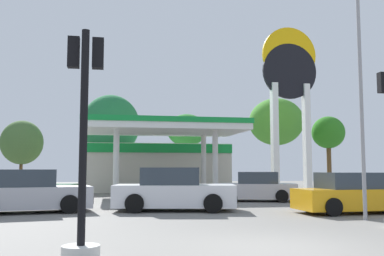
# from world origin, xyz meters

# --- Properties ---
(ground_plane) EXTENTS (90.00, 90.00, 0.00)m
(ground_plane) POSITION_xyz_m (0.00, 0.00, 0.00)
(ground_plane) COLOR slate
(ground_plane) RESTS_ON ground
(gas_station) EXTENTS (10.30, 12.12, 4.42)m
(gas_station) POSITION_xyz_m (-0.27, 22.83, 2.02)
(gas_station) COLOR beige
(gas_station) RESTS_ON ground
(station_pole_sign) EXTENTS (3.80, 0.56, 11.24)m
(station_pole_sign) POSITION_xyz_m (8.50, 19.05, 7.06)
(station_pole_sign) COLOR white
(station_pole_sign) RESTS_ON ground
(car_0) EXTENTS (4.31, 2.41, 1.46)m
(car_0) POSITION_xyz_m (-7.05, 12.96, 0.66)
(car_0) COLOR black
(car_0) RESTS_ON ground
(car_1) EXTENTS (4.13, 1.99, 1.45)m
(car_1) POSITION_xyz_m (5.19, 6.10, 0.66)
(car_1) COLOR black
(car_1) RESTS_ON ground
(car_2) EXTENTS (4.83, 2.70, 1.63)m
(car_2) POSITION_xyz_m (-0.97, 8.18, 0.74)
(car_2) COLOR black
(car_2) RESTS_ON ground
(car_3) EXTENTS (4.30, 2.73, 1.43)m
(car_3) POSITION_xyz_m (3.64, 12.25, 0.65)
(car_3) COLOR black
(car_3) RESTS_ON ground
(car_6) EXTENTS (4.61, 2.57, 1.56)m
(car_6) POSITION_xyz_m (-6.29, 8.41, 0.71)
(car_6) COLOR black
(car_6) RESTS_ON ground
(traffic_signal_0) EXTENTS (0.67, 0.69, 4.12)m
(traffic_signal_0) POSITION_xyz_m (-3.85, -0.41, 1.67)
(traffic_signal_0) COLOR silver
(traffic_signal_0) RESTS_ON ground
(tree_1) EXTENTS (3.37, 3.37, 5.50)m
(tree_1) POSITION_xyz_m (-10.52, 28.88, 3.70)
(tree_1) COLOR brown
(tree_1) RESTS_ON ground
(tree_2) EXTENTS (4.77, 4.77, 7.68)m
(tree_2) POSITION_xyz_m (-3.45, 28.06, 5.14)
(tree_2) COLOR brown
(tree_2) RESTS_ON ground
(tree_3) EXTENTS (3.49, 3.49, 6.39)m
(tree_3) POSITION_xyz_m (3.17, 29.33, 4.92)
(tree_3) COLOR brown
(tree_3) RESTS_ON ground
(tree_4) EXTENTS (4.69, 4.69, 7.67)m
(tree_4) POSITION_xyz_m (10.65, 27.09, 5.61)
(tree_4) COLOR brown
(tree_4) RESTS_ON ground
(tree_5) EXTENTS (2.89, 2.89, 6.21)m
(tree_5) POSITION_xyz_m (15.57, 27.24, 4.72)
(tree_5) COLOR brown
(tree_5) RESTS_ON ground
(corner_streetlamp) EXTENTS (0.24, 1.48, 7.30)m
(corner_streetlamp) POSITION_xyz_m (4.44, 3.86, 4.36)
(corner_streetlamp) COLOR gray
(corner_streetlamp) RESTS_ON ground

